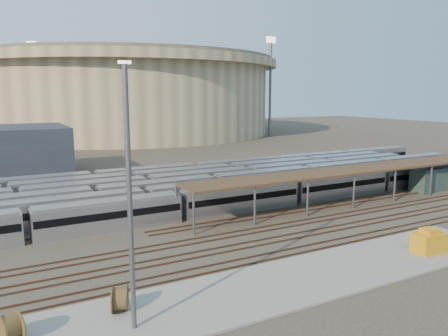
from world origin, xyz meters
name	(u,v)px	position (x,y,z in m)	size (l,w,h in m)	color
ground	(256,228)	(0.00, 0.00, 0.00)	(420.00, 420.00, 0.00)	#383026
apron	(299,279)	(-5.00, -15.00, 0.10)	(50.00, 9.00, 0.20)	gray
subway_trains	(188,188)	(-1.13, 18.50, 1.80)	(128.93, 23.90, 3.60)	silver
inspection_shed	(362,170)	(22.00, 4.00, 4.98)	(60.30, 6.00, 5.30)	#515155
empty_tracks	(279,239)	(0.00, -5.00, 0.09)	(170.00, 9.62, 0.18)	#4C3323
stadium	(129,94)	(25.00, 140.00, 16.47)	(124.00, 124.00, 32.50)	tan
floodlight_2	(270,83)	(70.00, 100.00, 20.65)	(4.00, 1.00, 38.40)	#515155
floodlight_3	(34,84)	(-10.00, 160.00, 20.65)	(4.00, 1.00, 38.40)	#515155
teal_boxcar	(445,178)	(42.49, 4.00, 1.86)	(15.93, 3.08, 3.72)	#1D4849
cable_reel_west	(9,327)	(-28.50, -13.80, 1.23)	(2.06, 2.06, 1.14)	brown
cable_reel_east	(120,299)	(-20.82, -13.29, 1.21)	(2.02, 2.02, 1.12)	brown
yard_light_pole	(130,200)	(-20.60, -16.15, 9.57)	(0.81, 0.36, 18.57)	#515155
yellow_equipment	(429,243)	(11.12, -16.18, 1.23)	(3.30, 2.06, 2.06)	#C18012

